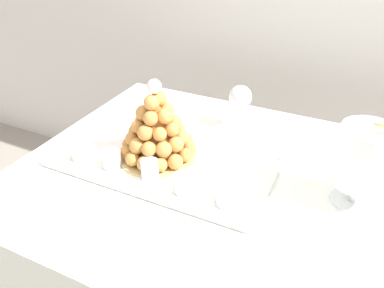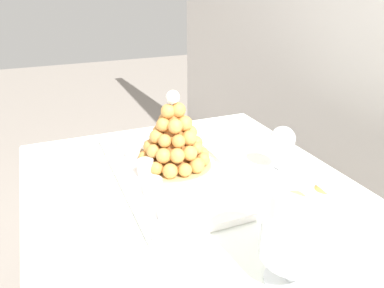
# 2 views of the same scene
# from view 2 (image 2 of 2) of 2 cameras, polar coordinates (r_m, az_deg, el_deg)

# --- Properties ---
(buffet_table) EXTENTS (1.38, 0.96, 0.80)m
(buffet_table) POSITION_cam_2_polar(r_m,az_deg,el_deg) (1.07, 3.55, -14.90)
(buffet_table) COLOR brown
(buffet_table) RESTS_ON ground_plane
(serving_tray) EXTENTS (0.66, 0.34, 0.02)m
(serving_tray) POSITION_cam_2_polar(r_m,az_deg,el_deg) (1.21, -3.17, -4.20)
(serving_tray) COLOR white
(serving_tray) RESTS_ON buffet_table
(croquembouche) EXTENTS (0.24, 0.24, 0.26)m
(croquembouche) POSITION_cam_2_polar(r_m,az_deg,el_deg) (1.20, -2.73, 0.69)
(croquembouche) COLOR tan
(croquembouche) RESTS_ON serving_tray
(dessert_cup_left) EXTENTS (0.05, 0.05, 0.05)m
(dessert_cup_left) POSITION_cam_2_polar(r_m,az_deg,el_deg) (1.39, -10.19, 0.48)
(dessert_cup_left) COLOR silver
(dessert_cup_left) RESTS_ON serving_tray
(dessert_cup_mid_left) EXTENTS (0.06, 0.06, 0.05)m
(dessert_cup_mid_left) POSITION_cam_2_polar(r_m,az_deg,el_deg) (1.29, -8.61, -1.35)
(dessert_cup_mid_left) COLOR silver
(dessert_cup_mid_left) RESTS_ON serving_tray
(dessert_cup_centre) EXTENTS (0.05, 0.05, 0.06)m
(dessert_cup_centre) POSITION_cam_2_polar(r_m,az_deg,el_deg) (1.17, -7.01, -3.78)
(dessert_cup_centre) COLOR silver
(dessert_cup_centre) RESTS_ON serving_tray
(dessert_cup_mid_right) EXTENTS (0.05, 0.05, 0.05)m
(dessert_cup_mid_right) POSITION_cam_2_polar(r_m,az_deg,el_deg) (1.08, -5.89, -6.58)
(dessert_cup_mid_right) COLOR silver
(dessert_cup_mid_right) RESTS_ON serving_tray
(dessert_cup_right) EXTENTS (0.06, 0.06, 0.05)m
(dessert_cup_right) POSITION_cam_2_polar(r_m,az_deg,el_deg) (0.98, -3.45, -10.03)
(dessert_cup_right) COLOR silver
(dessert_cup_right) RESTS_ON serving_tray
(macaron_goblet) EXTENTS (0.14, 0.14, 0.24)m
(macaron_goblet) POSITION_cam_2_polar(r_m,az_deg,el_deg) (0.77, 15.63, -11.62)
(macaron_goblet) COLOR white
(macaron_goblet) RESTS_ON buffet_table
(wine_glass) EXTENTS (0.08, 0.08, 0.16)m
(wine_glass) POSITION_cam_2_polar(r_m,az_deg,el_deg) (1.21, 13.47, 0.60)
(wine_glass) COLOR silver
(wine_glass) RESTS_ON buffet_table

